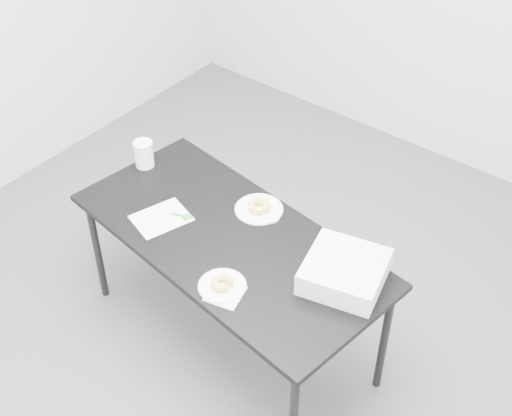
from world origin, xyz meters
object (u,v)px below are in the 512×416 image
Objects in this scene: donut_near at (222,283)px; scorecard at (161,218)px; pen at (182,216)px; donut_far at (259,206)px; table at (230,246)px; plate_near at (222,286)px; coffee_cup at (144,154)px; bakery_box at (345,271)px; plate_far at (259,209)px.

scorecard is at bearing 162.56° from donut_near.
pen is 1.08× the size of donut_far.
pen is 0.37m from donut_far.
plate_near is at bearing -48.20° from table.
coffee_cup is (-0.87, 0.42, 0.05)m from donut_near.
bakery_box reaches higher than scorecard.
plate_near is 0.63× the size of bakery_box.
donut_near is 0.30× the size of bakery_box.
donut_near is at bearing -69.30° from plate_far.
table is 0.25m from donut_far.
table is 6.35× the size of scorecard.
coffee_cup reaches higher than bakery_box.
table is 0.32m from donut_near.
bakery_box reaches higher than pen.
coffee_cup is at bearing -173.10° from donut_far.
coffee_cup is at bearing 154.58° from plate_near.
table is at bearing 34.17° from scorecard.
table is 7.81× the size of plate_near.
donut_far is (0.33, 0.34, 0.02)m from scorecard.
scorecard is 0.47m from donut_far.
donut_far is at bearing 0.00° from plate_far.
donut_near is (0.45, -0.23, 0.02)m from pen.
plate_far is at bearing 101.31° from table.
coffee_cup is at bearing 163.05° from scorecard.
pen is 0.36× the size of bakery_box.
plate_far is (-0.01, 0.24, 0.06)m from table.
plate_near reaches higher than scorecard.
donut_near is (0.52, -0.16, 0.02)m from scorecard.
plate_far is at bearing 6.90° from coffee_cup.
scorecard is at bearing -159.43° from pen.
bakery_box reaches higher than donut_near.
plate_far is (-0.19, 0.50, -0.02)m from donut_near.
plate_near is at bearing -25.42° from coffee_cup.
plate_near reaches higher than table.
pen is at bearing -134.16° from donut_far.
plate_near is 0.97m from coffee_cup.
donut_near reaches higher than scorecard.
donut_near is at bearing -52.25° from pen.
coffee_cup is (-0.43, 0.18, 0.07)m from pen.
bakery_box is (0.84, 0.12, 0.05)m from pen.
coffee_cup reaches higher than table.
donut_far is at bearing 64.06° from scorecard.
donut_near reaches higher than pen.
pen is 0.50m from plate_near.
plate_far is 0.02m from donut_far.
plate_far is at bearing 180.00° from donut_far.
donut_far is 0.76× the size of coffee_cup.
pen is at bearing 174.26° from bakery_box.
table is 0.28m from pen.
donut_far is at bearing 151.94° from bakery_box.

